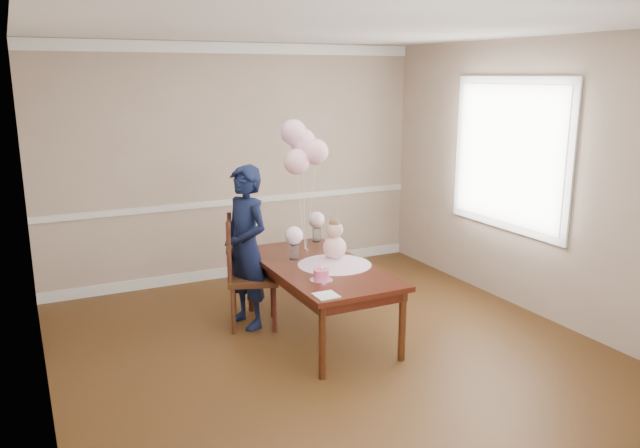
% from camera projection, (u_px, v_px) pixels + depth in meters
% --- Properties ---
extents(floor, '(4.50, 5.00, 0.00)m').
position_uv_depth(floor, '(338.00, 357.00, 5.32)').
color(floor, '#37200D').
rests_on(floor, ground).
extents(ceiling, '(4.50, 5.00, 0.02)m').
position_uv_depth(ceiling, '(341.00, 26.00, 4.69)').
color(ceiling, white).
rests_on(ceiling, wall_back).
extents(wall_back, '(4.50, 0.02, 2.70)m').
position_uv_depth(wall_back, '(238.00, 163.00, 7.18)').
color(wall_back, tan).
rests_on(wall_back, floor).
extents(wall_front, '(4.50, 0.02, 2.70)m').
position_uv_depth(wall_front, '(598.00, 300.00, 2.82)').
color(wall_front, tan).
rests_on(wall_front, floor).
extents(wall_left, '(0.02, 5.00, 2.70)m').
position_uv_depth(wall_left, '(33.00, 232.00, 4.03)').
color(wall_left, tan).
rests_on(wall_left, floor).
extents(wall_right, '(0.02, 5.00, 2.70)m').
position_uv_depth(wall_right, '(546.00, 181.00, 5.97)').
color(wall_right, tan).
rests_on(wall_right, floor).
extents(chair_rail_trim, '(4.50, 0.02, 0.07)m').
position_uv_depth(chair_rail_trim, '(239.00, 201.00, 7.28)').
color(chair_rail_trim, silver).
rests_on(chair_rail_trim, wall_back).
extents(crown_molding, '(4.50, 0.02, 0.12)m').
position_uv_depth(crown_molding, '(234.00, 48.00, 6.87)').
color(crown_molding, white).
rests_on(crown_molding, wall_back).
extents(baseboard_trim, '(4.50, 0.02, 0.12)m').
position_uv_depth(baseboard_trim, '(241.00, 270.00, 7.48)').
color(baseboard_trim, silver).
rests_on(baseboard_trim, floor).
extents(window_frame, '(0.02, 1.66, 1.56)m').
position_uv_depth(window_frame, '(509.00, 155.00, 6.35)').
color(window_frame, silver).
rests_on(window_frame, wall_right).
extents(window_blinds, '(0.01, 1.50, 1.40)m').
position_uv_depth(window_blinds, '(508.00, 155.00, 6.34)').
color(window_blinds, silver).
rests_on(window_blinds, wall_right).
extents(dining_table_top, '(0.89, 1.77, 0.04)m').
position_uv_depth(dining_table_top, '(319.00, 267.00, 5.66)').
color(dining_table_top, black).
rests_on(dining_table_top, table_leg_fl).
extents(table_apron, '(0.80, 1.68, 0.09)m').
position_uv_depth(table_apron, '(319.00, 274.00, 5.67)').
color(table_apron, black).
rests_on(table_apron, table_leg_fl).
extents(table_leg_fl, '(0.06, 0.06, 0.62)m').
position_uv_depth(table_leg_fl, '(322.00, 342.00, 4.87)').
color(table_leg_fl, black).
rests_on(table_leg_fl, floor).
extents(table_leg_fr, '(0.06, 0.06, 0.62)m').
position_uv_depth(table_leg_fr, '(402.00, 326.00, 5.18)').
color(table_leg_fr, black).
rests_on(table_leg_fr, floor).
extents(table_leg_bl, '(0.06, 0.06, 0.62)m').
position_uv_depth(table_leg_bl, '(251.00, 282.00, 6.29)').
color(table_leg_bl, black).
rests_on(table_leg_bl, floor).
extents(table_leg_br, '(0.06, 0.06, 0.62)m').
position_uv_depth(table_leg_br, '(317.00, 272.00, 6.60)').
color(table_leg_br, black).
rests_on(table_leg_br, floor).
extents(baby_skirt, '(0.67, 0.67, 0.09)m').
position_uv_depth(baby_skirt, '(335.00, 260.00, 5.66)').
color(baby_skirt, '#D89FBF').
rests_on(baby_skirt, dining_table_top).
extents(baby_torso, '(0.21, 0.21, 0.21)m').
position_uv_depth(baby_torso, '(335.00, 248.00, 5.63)').
color(baby_torso, pink).
rests_on(baby_torso, baby_skirt).
extents(baby_head, '(0.15, 0.15, 0.15)m').
position_uv_depth(baby_head, '(335.00, 230.00, 5.59)').
color(baby_head, '#DCAD98').
rests_on(baby_head, baby_torso).
extents(baby_hair, '(0.11, 0.11, 0.11)m').
position_uv_depth(baby_hair, '(335.00, 224.00, 5.58)').
color(baby_hair, brown).
rests_on(baby_hair, baby_head).
extents(cake_platter, '(0.19, 0.19, 0.01)m').
position_uv_depth(cake_platter, '(321.00, 280.00, 5.23)').
color(cake_platter, silver).
rests_on(cake_platter, dining_table_top).
extents(birthday_cake, '(0.13, 0.13, 0.09)m').
position_uv_depth(birthday_cake, '(321.00, 275.00, 5.22)').
color(birthday_cake, '#E6487E').
rests_on(birthday_cake, cake_platter).
extents(cake_flower_a, '(0.03, 0.03, 0.03)m').
position_uv_depth(cake_flower_a, '(321.00, 268.00, 5.20)').
color(cake_flower_a, white).
rests_on(cake_flower_a, birthday_cake).
extents(cake_flower_b, '(0.03, 0.03, 0.03)m').
position_uv_depth(cake_flower_b, '(323.00, 267.00, 5.23)').
color(cake_flower_b, white).
rests_on(cake_flower_b, birthday_cake).
extents(rose_vase_near, '(0.09, 0.09, 0.14)m').
position_uv_depth(rose_vase_near, '(294.00, 252.00, 5.81)').
color(rose_vase_near, silver).
rests_on(rose_vase_near, dining_table_top).
extents(roses_near, '(0.17, 0.17, 0.17)m').
position_uv_depth(roses_near, '(294.00, 236.00, 5.77)').
color(roses_near, white).
rests_on(roses_near, rose_vase_near).
extents(rose_vase_far, '(0.09, 0.09, 0.14)m').
position_uv_depth(rose_vase_far, '(317.00, 235.00, 6.44)').
color(rose_vase_far, silver).
rests_on(rose_vase_far, dining_table_top).
extents(roses_far, '(0.17, 0.17, 0.17)m').
position_uv_depth(roses_far, '(317.00, 220.00, 6.40)').
color(roses_far, silver).
rests_on(roses_far, rose_vase_far).
extents(napkin, '(0.18, 0.18, 0.01)m').
position_uv_depth(napkin, '(326.00, 295.00, 4.86)').
color(napkin, silver).
rests_on(napkin, dining_table_top).
extents(balloon_weight, '(0.04, 0.04, 0.02)m').
position_uv_depth(balloon_weight, '(306.00, 250.00, 6.11)').
color(balloon_weight, '#B4B4B8').
rests_on(balloon_weight, dining_table_top).
extents(balloon_a, '(0.25, 0.25, 0.25)m').
position_uv_depth(balloon_a, '(297.00, 162.00, 5.87)').
color(balloon_a, '#FFB4C4').
rests_on(balloon_a, balloon_ribbon_a).
extents(balloon_b, '(0.25, 0.25, 0.25)m').
position_uv_depth(balloon_b, '(316.00, 152.00, 5.89)').
color(balloon_b, '#FFB4C3').
rests_on(balloon_b, balloon_ribbon_b).
extents(balloon_c, '(0.25, 0.25, 0.25)m').
position_uv_depth(balloon_c, '(303.00, 141.00, 5.95)').
color(balloon_c, '#FCB3D5').
rests_on(balloon_c, balloon_ribbon_c).
extents(balloon_d, '(0.25, 0.25, 0.25)m').
position_uv_depth(balloon_d, '(294.00, 132.00, 5.91)').
color(balloon_d, '#F5ADCE').
rests_on(balloon_d, balloon_ribbon_d).
extents(balloon_ribbon_a, '(0.08, 0.00, 0.74)m').
position_uv_depth(balloon_ribbon_a, '(301.00, 213.00, 6.01)').
color(balloon_ribbon_a, white).
rests_on(balloon_ribbon_a, balloon_weight).
extents(balloon_ribbon_b, '(0.09, 0.05, 0.83)m').
position_uv_depth(balloon_ribbon_b, '(311.00, 208.00, 6.01)').
color(balloon_ribbon_b, white).
rests_on(balloon_ribbon_b, balloon_weight).
extents(balloon_ribbon_c, '(0.02, 0.08, 0.92)m').
position_uv_depth(balloon_ribbon_c, '(304.00, 203.00, 6.05)').
color(balloon_ribbon_c, white).
rests_on(balloon_ribbon_c, balloon_weight).
extents(balloon_ribbon_d, '(0.07, 0.09, 1.00)m').
position_uv_depth(balloon_ribbon_d, '(300.00, 199.00, 6.03)').
color(balloon_ribbon_d, white).
rests_on(balloon_ribbon_d, balloon_weight).
extents(dining_chair_seat, '(0.59, 0.59, 0.05)m').
position_uv_depth(dining_chair_seat, '(253.00, 278.00, 5.88)').
color(dining_chair_seat, '#341B0E').
rests_on(dining_chair_seat, chair_leg_fl).
extents(chair_leg_fl, '(0.05, 0.05, 0.45)m').
position_uv_depth(chair_leg_fl, '(233.00, 311.00, 5.74)').
color(chair_leg_fl, '#3D1E10').
rests_on(chair_leg_fl, floor).
extents(chair_leg_fr, '(0.05, 0.05, 0.45)m').
position_uv_depth(chair_leg_fr, '(274.00, 309.00, 5.78)').
color(chair_leg_fr, '#38150F').
rests_on(chair_leg_fr, floor).
extents(chair_leg_bl, '(0.05, 0.05, 0.45)m').
position_uv_depth(chair_leg_bl, '(234.00, 297.00, 6.10)').
color(chair_leg_bl, '#381D0F').
rests_on(chair_leg_bl, floor).
extents(chair_leg_br, '(0.05, 0.05, 0.45)m').
position_uv_depth(chair_leg_br, '(273.00, 295.00, 6.15)').
color(chair_leg_br, '#35120E').
rests_on(chair_leg_br, floor).
extents(chair_back_post_l, '(0.05, 0.05, 0.59)m').
position_uv_depth(chair_back_post_l, '(229.00, 253.00, 5.60)').
color(chair_back_post_l, '#36180E').
rests_on(chair_back_post_l, dining_chair_seat).
extents(chair_back_post_r, '(0.05, 0.05, 0.59)m').
position_uv_depth(chair_back_post_r, '(230.00, 242.00, 5.97)').
color(chair_back_post_r, '#35180E').
rests_on(chair_back_post_r, dining_chair_seat).
extents(chair_slat_low, '(0.17, 0.41, 0.05)m').
position_uv_depth(chair_slat_low, '(230.00, 261.00, 5.82)').
color(chair_slat_low, '#34110E').
rests_on(chair_slat_low, dining_chair_seat).
extents(chair_slat_mid, '(0.17, 0.41, 0.05)m').
position_uv_depth(chair_slat_mid, '(229.00, 243.00, 5.78)').
color(chair_slat_mid, '#351D0E').
rests_on(chair_slat_mid, dining_chair_seat).
extents(chair_slat_top, '(0.17, 0.41, 0.05)m').
position_uv_depth(chair_slat_top, '(229.00, 226.00, 5.74)').
color(chair_slat_top, '#35130E').
rests_on(chair_slat_top, dining_chair_seat).
extents(woman, '(0.51, 0.64, 1.54)m').
position_uv_depth(woman, '(246.00, 247.00, 5.83)').
color(woman, black).
rests_on(woman, floor).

